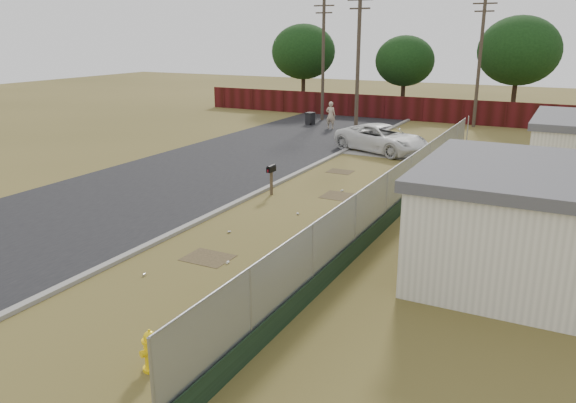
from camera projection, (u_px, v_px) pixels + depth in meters
The scene contains 12 objects.
ground at pixel (304, 216), 20.75m from camera, with size 120.00×120.00×0.00m, color olive.
street at pixel (256, 157), 30.56m from camera, with size 15.10×60.00×0.12m.
chainlink_fence at pixel (395, 199), 20.03m from camera, with size 0.10×27.06×2.02m.
privacy_fence at pixel (372, 106), 44.41m from camera, with size 30.00×0.12×1.80m, color #460F11.
utility_poles at pixel (386, 60), 38.60m from camera, with size 12.60×8.24×9.00m.
horizon_trees at pixel (461, 61), 39.11m from camera, with size 33.32×31.94×7.78m.
fire_hydrant at pixel (150, 351), 11.14m from camera, with size 0.47×0.47×0.90m.
mailbox at pixel (271, 171), 23.15m from camera, with size 0.20×0.55×1.27m.
pickup_truck at pixel (382, 138), 31.64m from camera, with size 2.56×5.55×1.54m, color silver.
pedestrian at pixel (331, 115), 39.34m from camera, with size 0.69×0.45×1.90m, color #C3AC8F.
trash_bin at pixel (310, 118), 41.20m from camera, with size 0.72×0.78×0.90m.
scattered_litter at pixel (272, 228), 19.29m from camera, with size 3.05×10.73×0.07m.
Camera 1 is at (8.49, -17.81, 6.48)m, focal length 35.00 mm.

